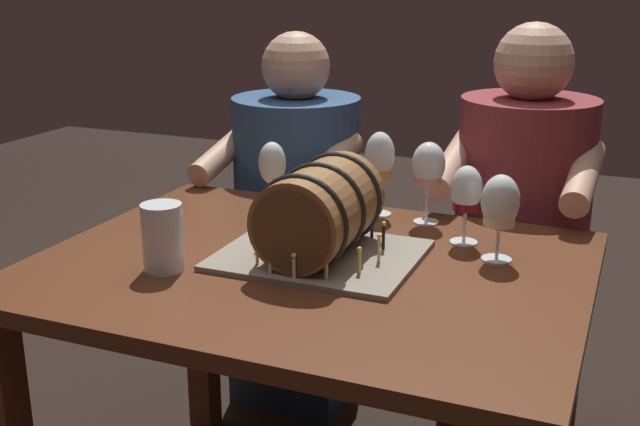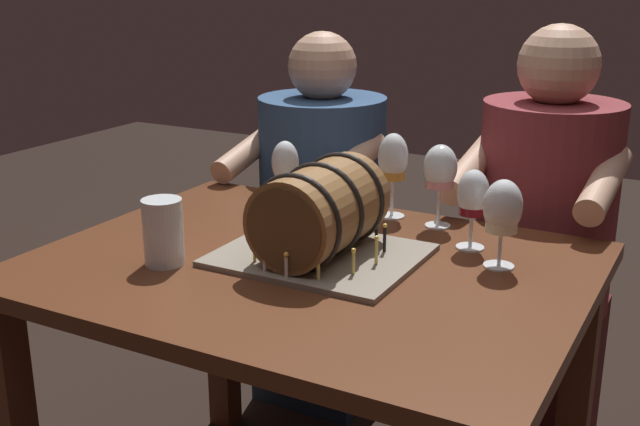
{
  "view_description": "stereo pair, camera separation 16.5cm",
  "coord_description": "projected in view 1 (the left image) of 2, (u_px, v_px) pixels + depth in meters",
  "views": [
    {
      "loc": [
        0.61,
        -1.43,
        1.34
      ],
      "look_at": [
        0.01,
        0.03,
        0.84
      ],
      "focal_mm": 44.48,
      "sensor_mm": 36.0,
      "label": 1
    },
    {
      "loc": [
        0.76,
        -1.36,
        1.34
      ],
      "look_at": [
        0.01,
        0.03,
        0.84
      ],
      "focal_mm": 44.48,
      "sensor_mm": 36.0,
      "label": 2
    }
  ],
  "objects": [
    {
      "name": "barrel_cake",
      "position": [
        320.0,
        215.0,
        1.66
      ],
      "size": [
        0.41,
        0.34,
        0.21
      ],
      "color": "gray",
      "rests_on": "dining_table"
    },
    {
      "name": "wine_glass_empty",
      "position": [
        272.0,
        165.0,
        1.92
      ],
      "size": [
        0.07,
        0.07,
        0.19
      ],
      "color": "white",
      "rests_on": "dining_table"
    },
    {
      "name": "wine_glass_red",
      "position": [
        466.0,
        193.0,
        1.74
      ],
      "size": [
        0.07,
        0.07,
        0.18
      ],
      "color": "white",
      "rests_on": "dining_table"
    },
    {
      "name": "person_seated_left",
      "position": [
        297.0,
        230.0,
        2.44
      ],
      "size": [
        0.42,
        0.49,
        1.16
      ],
      "color": "#1B2D46",
      "rests_on": "ground"
    },
    {
      "name": "person_seated_right",
      "position": [
        518.0,
        256.0,
        2.19
      ],
      "size": [
        0.4,
        0.48,
        1.2
      ],
      "color": "#4C1B1E",
      "rests_on": "ground"
    },
    {
      "name": "wine_glass_white",
      "position": [
        500.0,
        205.0,
        1.64
      ],
      "size": [
        0.08,
        0.08,
        0.19
      ],
      "color": "white",
      "rests_on": "dining_table"
    },
    {
      "name": "wine_glass_amber",
      "position": [
        380.0,
        159.0,
        1.93
      ],
      "size": [
        0.07,
        0.07,
        0.21
      ],
      "color": "white",
      "rests_on": "dining_table"
    },
    {
      "name": "wine_glass_rose",
      "position": [
        428.0,
        168.0,
        1.87
      ],
      "size": [
        0.08,
        0.08,
        0.2
      ],
      "color": "white",
      "rests_on": "dining_table"
    },
    {
      "name": "beer_pint",
      "position": [
        163.0,
        240.0,
        1.6
      ],
      "size": [
        0.08,
        0.08,
        0.14
      ],
      "color": "white",
      "rests_on": "dining_table"
    },
    {
      "name": "dining_table",
      "position": [
        310.0,
        316.0,
        1.7
      ],
      "size": [
        1.13,
        0.87,
        0.74
      ],
      "color": "#562D19",
      "rests_on": "ground"
    }
  ]
}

